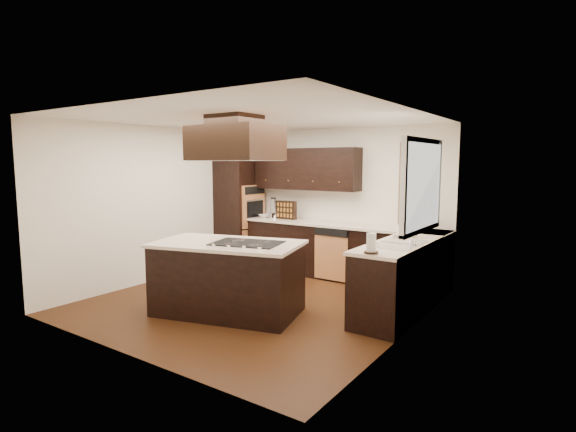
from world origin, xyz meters
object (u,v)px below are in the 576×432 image
object	(u,v)px
oven_column	(239,208)
range_hood	(235,143)
island	(228,279)
spice_rack	(286,210)

from	to	relation	value
oven_column	range_hood	distance (m)	3.13
oven_column	range_hood	xyz separation A→B (m)	(1.88, -2.25, 1.10)
island	range_hood	world-z (taller)	range_hood
range_hood	spice_rack	bearing A→B (deg)	110.02
spice_rack	range_hood	bearing A→B (deg)	-69.71
spice_rack	island	bearing A→B (deg)	-72.78
island	spice_rack	bearing A→B (deg)	91.42
oven_column	spice_rack	distance (m)	1.03
oven_column	island	world-z (taller)	oven_column
oven_column	spice_rack	bearing A→B (deg)	4.68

